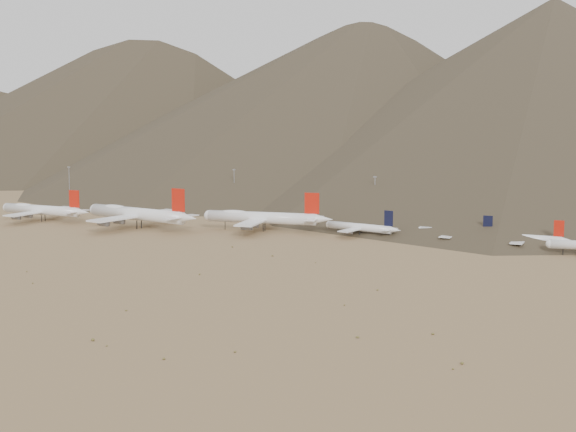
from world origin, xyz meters
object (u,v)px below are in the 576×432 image
(control_tower, at_px, (343,207))
(widebody_centre, at_px, (138,214))
(widebody_west, at_px, (42,210))
(widebody_east, at_px, (262,217))
(narrowbody_a, at_px, (361,227))
(narrowbody_b, at_px, (457,233))

(control_tower, bearing_deg, widebody_centre, -134.24)
(widebody_centre, bearing_deg, widebody_west, -171.08)
(widebody_west, distance_m, widebody_east, 137.23)
(narrowbody_a, bearing_deg, narrowbody_b, 15.49)
(widebody_west, height_order, widebody_centre, widebody_centre)
(widebody_centre, xyz_separation_m, widebody_east, (68.54, 13.95, -0.76))
(control_tower, bearing_deg, narrowbody_a, -67.89)
(widebody_east, distance_m, control_tower, 82.79)
(widebody_west, bearing_deg, narrowbody_b, 8.27)
(widebody_centre, xyz_separation_m, narrowbody_b, (172.45, 13.74, -3.68))
(widebody_west, xyz_separation_m, narrowbody_b, (240.98, 6.41, -2.16))
(widebody_west, bearing_deg, control_tower, 35.13)
(widebody_east, bearing_deg, widebody_west, 179.39)
(widebody_centre, bearing_deg, narrowbody_a, 21.46)
(widebody_east, relative_size, narrowbody_b, 1.73)
(widebody_west, relative_size, narrowbody_b, 1.55)
(narrowbody_a, bearing_deg, widebody_east, -164.36)
(narrowbody_a, distance_m, narrowbody_b, 48.97)
(widebody_east, height_order, narrowbody_a, widebody_east)
(control_tower, bearing_deg, widebody_west, -151.62)
(widebody_centre, bearing_deg, widebody_east, 26.53)
(widebody_east, bearing_deg, narrowbody_b, -3.49)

